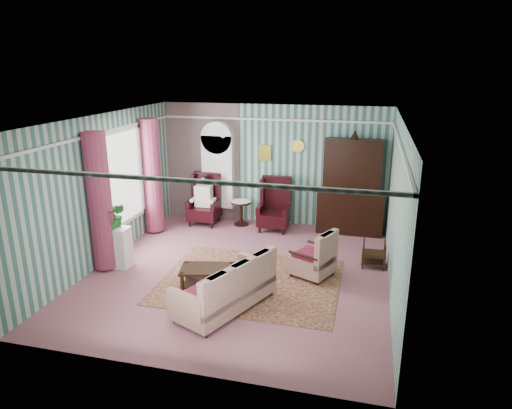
% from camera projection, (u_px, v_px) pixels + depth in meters
% --- Properties ---
extents(floor, '(6.00, 6.00, 0.00)m').
position_uv_depth(floor, '(239.00, 272.00, 8.68)').
color(floor, '#8A5054').
rests_on(floor, ground).
extents(room_shell, '(5.53, 6.02, 2.91)m').
position_uv_depth(room_shell, '(209.00, 166.00, 8.40)').
color(room_shell, '#356159').
rests_on(room_shell, ground).
extents(bookcase, '(0.80, 0.28, 2.24)m').
position_uv_depth(bookcase, '(218.00, 177.00, 11.30)').
color(bookcase, silver).
rests_on(bookcase, floor).
extents(dresser_hutch, '(1.50, 0.56, 2.36)m').
position_uv_depth(dresser_hutch, '(352.00, 184.00, 10.41)').
color(dresser_hutch, black).
rests_on(dresser_hutch, floor).
extents(wingback_left, '(0.76, 0.80, 1.25)m').
position_uv_depth(wingback_left, '(204.00, 200.00, 11.14)').
color(wingback_left, black).
rests_on(wingback_left, floor).
extents(wingback_right, '(0.76, 0.80, 1.25)m').
position_uv_depth(wingback_right, '(274.00, 205.00, 10.73)').
color(wingback_right, black).
rests_on(wingback_right, floor).
extents(seated_woman, '(0.44, 0.40, 1.18)m').
position_uv_depth(seated_woman, '(204.00, 201.00, 11.15)').
color(seated_woman, silver).
rests_on(seated_woman, floor).
extents(round_side_table, '(0.50, 0.50, 0.60)m').
position_uv_depth(round_side_table, '(241.00, 213.00, 11.17)').
color(round_side_table, black).
rests_on(round_side_table, floor).
extents(nest_table, '(0.45, 0.38, 0.54)m').
position_uv_depth(nest_table, '(374.00, 254.00, 8.86)').
color(nest_table, black).
rests_on(nest_table, floor).
extents(plant_stand, '(0.55, 0.35, 0.80)m').
position_uv_depth(plant_stand, '(116.00, 247.00, 8.85)').
color(plant_stand, white).
rests_on(plant_stand, floor).
extents(rug, '(3.20, 2.60, 0.01)m').
position_uv_depth(rug, '(250.00, 281.00, 8.33)').
color(rug, '#471D17').
rests_on(rug, floor).
extents(sofa, '(1.69, 2.07, 0.93)m').
position_uv_depth(sofa, '(224.00, 282.00, 7.29)').
color(sofa, beige).
rests_on(sofa, floor).
extents(floral_armchair, '(1.00, 1.00, 1.02)m').
position_uv_depth(floral_armchair, '(313.00, 251.00, 8.40)').
color(floral_armchair, '#B7B08E').
rests_on(floral_armchair, floor).
extents(coffee_table, '(1.01, 0.72, 0.41)m').
position_uv_depth(coffee_table, '(208.00, 279.00, 7.98)').
color(coffee_table, black).
rests_on(coffee_table, floor).
extents(potted_plant_a, '(0.39, 0.34, 0.42)m').
position_uv_depth(potted_plant_a, '(110.00, 219.00, 8.56)').
color(potted_plant_a, '#1C4A17').
rests_on(potted_plant_a, plant_stand).
extents(potted_plant_b, '(0.30, 0.27, 0.46)m').
position_uv_depth(potted_plant_b, '(118.00, 215.00, 8.73)').
color(potted_plant_b, '#184D18').
rests_on(potted_plant_b, plant_stand).
extents(potted_plant_c, '(0.29, 0.29, 0.42)m').
position_uv_depth(potted_plant_c, '(114.00, 217.00, 8.71)').
color(potted_plant_c, '#19521B').
rests_on(potted_plant_c, plant_stand).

